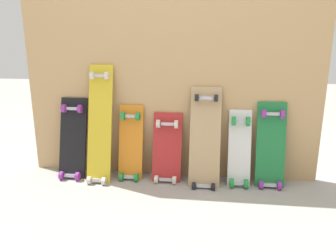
{
  "coord_description": "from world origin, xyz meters",
  "views": [
    {
      "loc": [
        0.31,
        -2.48,
        1.1
      ],
      "look_at": [
        0.0,
        -0.07,
        0.45
      ],
      "focal_mm": 35.19,
      "sensor_mm": 36.0,
      "label": 1
    }
  ],
  "objects_px": {
    "skateboard_natural": "(205,142)",
    "skateboard_green": "(271,149)",
    "skateboard_black": "(73,142)",
    "skateboard_orange": "(131,146)",
    "skateboard_yellow": "(100,128)",
    "skateboard_red": "(167,152)",
    "skateboard_white": "(240,152)"
  },
  "relations": [
    {
      "from": "skateboard_natural",
      "to": "skateboard_green",
      "type": "bearing_deg",
      "value": 3.94
    },
    {
      "from": "skateboard_black",
      "to": "skateboard_orange",
      "type": "height_order",
      "value": "skateboard_black"
    },
    {
      "from": "skateboard_yellow",
      "to": "skateboard_red",
      "type": "distance_m",
      "value": 0.56
    },
    {
      "from": "skateboard_orange",
      "to": "skateboard_white",
      "type": "height_order",
      "value": "skateboard_orange"
    },
    {
      "from": "skateboard_red",
      "to": "skateboard_orange",
      "type": "bearing_deg",
      "value": 178.26
    },
    {
      "from": "skateboard_yellow",
      "to": "skateboard_red",
      "type": "relative_size",
      "value": 1.63
    },
    {
      "from": "skateboard_orange",
      "to": "skateboard_green",
      "type": "height_order",
      "value": "skateboard_green"
    },
    {
      "from": "skateboard_white",
      "to": "skateboard_red",
      "type": "bearing_deg",
      "value": 179.6
    },
    {
      "from": "skateboard_yellow",
      "to": "skateboard_green",
      "type": "xyz_separation_m",
      "value": [
        1.32,
        0.04,
        -0.13
      ]
    },
    {
      "from": "skateboard_natural",
      "to": "skateboard_white",
      "type": "xyz_separation_m",
      "value": [
        0.26,
        0.03,
        -0.08
      ]
    },
    {
      "from": "skateboard_yellow",
      "to": "skateboard_orange",
      "type": "height_order",
      "value": "skateboard_yellow"
    },
    {
      "from": "skateboard_green",
      "to": "skateboard_white",
      "type": "bearing_deg",
      "value": -177.81
    },
    {
      "from": "skateboard_green",
      "to": "skateboard_yellow",
      "type": "bearing_deg",
      "value": -178.27
    },
    {
      "from": "skateboard_yellow",
      "to": "skateboard_natural",
      "type": "distance_m",
      "value": 0.83
    },
    {
      "from": "skateboard_black",
      "to": "skateboard_green",
      "type": "distance_m",
      "value": 1.56
    },
    {
      "from": "skateboard_green",
      "to": "skateboard_red",
      "type": "bearing_deg",
      "value": -179.64
    },
    {
      "from": "skateboard_yellow",
      "to": "skateboard_natural",
      "type": "height_order",
      "value": "skateboard_yellow"
    },
    {
      "from": "skateboard_orange",
      "to": "skateboard_natural",
      "type": "bearing_deg",
      "value": -3.7
    },
    {
      "from": "skateboard_natural",
      "to": "skateboard_white",
      "type": "height_order",
      "value": "skateboard_natural"
    },
    {
      "from": "skateboard_black",
      "to": "skateboard_red",
      "type": "distance_m",
      "value": 0.77
    },
    {
      "from": "skateboard_yellow",
      "to": "skateboard_natural",
      "type": "relative_size",
      "value": 1.19
    },
    {
      "from": "skateboard_white",
      "to": "skateboard_green",
      "type": "distance_m",
      "value": 0.23
    },
    {
      "from": "skateboard_black",
      "to": "skateboard_yellow",
      "type": "relative_size",
      "value": 0.72
    },
    {
      "from": "skateboard_black",
      "to": "skateboard_natural",
      "type": "relative_size",
      "value": 0.86
    },
    {
      "from": "skateboard_red",
      "to": "skateboard_green",
      "type": "height_order",
      "value": "skateboard_green"
    },
    {
      "from": "skateboard_yellow",
      "to": "skateboard_natural",
      "type": "xyz_separation_m",
      "value": [
        0.82,
        0.01,
        -0.08
      ]
    },
    {
      "from": "skateboard_red",
      "to": "skateboard_white",
      "type": "relative_size",
      "value": 0.94
    },
    {
      "from": "skateboard_black",
      "to": "skateboard_orange",
      "type": "xyz_separation_m",
      "value": [
        0.47,
        0.02,
        -0.02
      ]
    },
    {
      "from": "skateboard_yellow",
      "to": "skateboard_red",
      "type": "bearing_deg",
      "value": 3.79
    },
    {
      "from": "skateboard_natural",
      "to": "skateboard_white",
      "type": "bearing_deg",
      "value": 5.47
    },
    {
      "from": "skateboard_red",
      "to": "skateboard_white",
      "type": "distance_m",
      "value": 0.56
    },
    {
      "from": "skateboard_orange",
      "to": "skateboard_white",
      "type": "distance_m",
      "value": 0.86
    }
  ]
}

